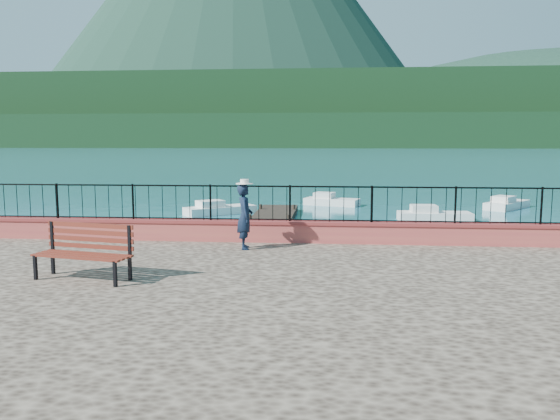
% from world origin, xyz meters
% --- Properties ---
extents(ground, '(2000.00, 2000.00, 0.00)m').
position_xyz_m(ground, '(0.00, 0.00, 0.00)').
color(ground, '#19596B').
rests_on(ground, ground).
extents(parapet, '(28.00, 0.46, 0.58)m').
position_xyz_m(parapet, '(0.00, 3.70, 1.49)').
color(parapet, '#B65041').
rests_on(parapet, promenade).
extents(railing, '(27.00, 0.05, 0.95)m').
position_xyz_m(railing, '(0.00, 3.70, 2.25)').
color(railing, black).
rests_on(railing, parapet).
extents(dock, '(2.00, 16.00, 0.30)m').
position_xyz_m(dock, '(-2.00, 12.00, 0.15)').
color(dock, '#2D231C').
rests_on(dock, ground).
extents(far_forest, '(900.00, 60.00, 18.00)m').
position_xyz_m(far_forest, '(0.00, 300.00, 9.00)').
color(far_forest, black).
rests_on(far_forest, ground).
extents(foothills, '(900.00, 120.00, 44.00)m').
position_xyz_m(foothills, '(0.00, 360.00, 22.00)').
color(foothills, black).
rests_on(foothills, ground).
extents(companion_hill, '(448.00, 384.00, 180.00)m').
position_xyz_m(companion_hill, '(220.00, 560.00, 0.00)').
color(companion_hill, '#142D23').
rests_on(companion_hill, ground).
extents(park_bench, '(2.08, 1.04, 1.11)m').
position_xyz_m(park_bench, '(-4.12, -0.73, 1.53)').
color(park_bench, black).
rests_on(park_bench, promenade).
extents(person, '(0.51, 0.68, 1.67)m').
position_xyz_m(person, '(-1.38, 2.65, 2.04)').
color(person, black).
rests_on(person, promenade).
extents(hat, '(0.44, 0.44, 0.12)m').
position_xyz_m(hat, '(-1.38, 2.65, 2.93)').
color(hat, white).
rests_on(hat, person).
extents(boat_0, '(4.50, 3.04, 0.80)m').
position_xyz_m(boat_0, '(-8.45, 6.60, 0.40)').
color(boat_0, silver).
rests_on(boat_0, ground).
extents(boat_1, '(4.42, 2.85, 0.80)m').
position_xyz_m(boat_1, '(2.13, 9.86, 0.40)').
color(boat_1, white).
rests_on(boat_1, ground).
extents(boat_2, '(3.57, 1.36, 0.80)m').
position_xyz_m(boat_2, '(6.02, 16.49, 0.40)').
color(boat_2, silver).
rests_on(boat_2, ground).
extents(boat_3, '(3.86, 3.32, 0.80)m').
position_xyz_m(boat_3, '(-5.11, 17.95, 0.40)').
color(boat_3, white).
rests_on(boat_3, ground).
extents(boat_4, '(3.54, 2.28, 0.80)m').
position_xyz_m(boat_4, '(0.96, 22.58, 0.40)').
color(boat_4, silver).
rests_on(boat_4, ground).
extents(boat_5, '(3.34, 3.66, 0.80)m').
position_xyz_m(boat_5, '(11.21, 21.85, 0.40)').
color(boat_5, silver).
rests_on(boat_5, ground).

